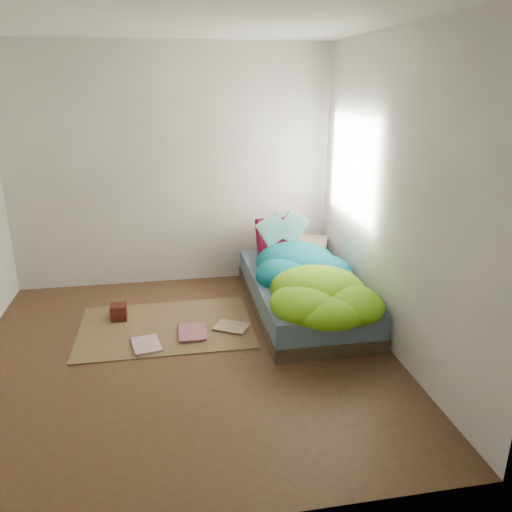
{
  "coord_description": "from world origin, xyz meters",
  "views": [
    {
      "loc": [
        -0.06,
        -3.75,
        2.18
      ],
      "look_at": [
        0.75,
        0.75,
        0.59
      ],
      "focal_mm": 35.0,
      "sensor_mm": 36.0,
      "label": 1
    }
  ],
  "objects_px": {
    "bed": "(302,294)",
    "floor_book_b": "(178,334)",
    "open_book": "(283,220)",
    "floor_book_a": "(133,347)",
    "wooden_box": "(119,312)",
    "pillow_magenta": "(276,237)"
  },
  "relations": [
    {
      "from": "open_book",
      "to": "wooden_box",
      "type": "relative_size",
      "value": 3.12
    },
    {
      "from": "bed",
      "to": "floor_book_b",
      "type": "xyz_separation_m",
      "value": [
        -1.26,
        -0.37,
        -0.14
      ]
    },
    {
      "from": "pillow_magenta",
      "to": "floor_book_a",
      "type": "bearing_deg",
      "value": -145.59
    },
    {
      "from": "pillow_magenta",
      "to": "floor_book_b",
      "type": "bearing_deg",
      "value": -141.37
    },
    {
      "from": "wooden_box",
      "to": "pillow_magenta",
      "type": "bearing_deg",
      "value": 21.17
    },
    {
      "from": "open_book",
      "to": "floor_book_a",
      "type": "bearing_deg",
      "value": -155.66
    },
    {
      "from": "floor_book_a",
      "to": "floor_book_b",
      "type": "height_order",
      "value": "floor_book_b"
    },
    {
      "from": "open_book",
      "to": "wooden_box",
      "type": "height_order",
      "value": "open_book"
    },
    {
      "from": "pillow_magenta",
      "to": "floor_book_a",
      "type": "height_order",
      "value": "pillow_magenta"
    },
    {
      "from": "floor_book_a",
      "to": "bed",
      "type": "bearing_deg",
      "value": 7.57
    },
    {
      "from": "pillow_magenta",
      "to": "open_book",
      "type": "xyz_separation_m",
      "value": [
        0.02,
        -0.25,
        0.27
      ]
    },
    {
      "from": "pillow_magenta",
      "to": "floor_book_a",
      "type": "distance_m",
      "value": 2.06
    },
    {
      "from": "wooden_box",
      "to": "open_book",
      "type": "bearing_deg",
      "value": 13.33
    },
    {
      "from": "bed",
      "to": "open_book",
      "type": "bearing_deg",
      "value": 102.28
    },
    {
      "from": "floor_book_a",
      "to": "floor_book_b",
      "type": "distance_m",
      "value": 0.43
    },
    {
      "from": "floor_book_a",
      "to": "wooden_box",
      "type": "bearing_deg",
      "value": 94.21
    },
    {
      "from": "floor_book_b",
      "to": "floor_book_a",
      "type": "bearing_deg",
      "value": -155.91
    },
    {
      "from": "floor_book_a",
      "to": "floor_book_b",
      "type": "bearing_deg",
      "value": 13.01
    },
    {
      "from": "bed",
      "to": "wooden_box",
      "type": "bearing_deg",
      "value": 178.04
    },
    {
      "from": "wooden_box",
      "to": "floor_book_b",
      "type": "xyz_separation_m",
      "value": [
        0.55,
        -0.43,
        -0.06
      ]
    },
    {
      "from": "open_book",
      "to": "floor_book_b",
      "type": "height_order",
      "value": "open_book"
    },
    {
      "from": "bed",
      "to": "wooden_box",
      "type": "height_order",
      "value": "bed"
    }
  ]
}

